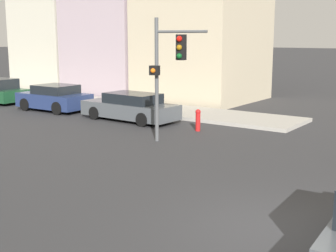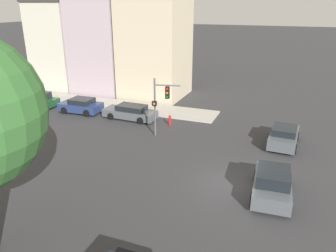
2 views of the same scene
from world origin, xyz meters
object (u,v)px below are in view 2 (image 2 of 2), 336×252
at_px(traffic_signal, 161,99).
at_px(parked_car_2, 37,100).
at_px(parked_car_1, 81,106).
at_px(parked_car_0, 130,112).
at_px(fire_hydrant, 170,120).
at_px(crossing_car_1, 272,184).
at_px(crossing_car_3, 284,136).

height_order(traffic_signal, parked_car_2, traffic_signal).
xyz_separation_m(parked_car_1, parked_car_2, (0.04, 5.27, 0.01)).
height_order(parked_car_0, fire_hydrant, parked_car_0).
distance_m(parked_car_1, fire_hydrant, 9.12).
distance_m(traffic_signal, parked_car_0, 5.48).
distance_m(crossing_car_1, parked_car_2, 24.83).
height_order(parked_car_0, parked_car_1, parked_car_1).
xyz_separation_m(crossing_car_1, parked_car_2, (8.44, 23.35, -0.08)).
xyz_separation_m(crossing_car_1, fire_hydrant, (8.14, 8.97, -0.26)).
height_order(parked_car_1, parked_car_2, parked_car_2).
height_order(crossing_car_3, parked_car_1, crossing_car_3).
relative_size(crossing_car_3, parked_car_2, 0.96).
relative_size(crossing_car_1, parked_car_1, 1.06).
distance_m(crossing_car_3, parked_car_1, 18.31).
xyz_separation_m(crossing_car_1, parked_car_1, (8.40, 18.09, -0.09)).
bearing_deg(crossing_car_3, crossing_car_1, -178.85).
height_order(crossing_car_3, fire_hydrant, crossing_car_3).
bearing_deg(parked_car_1, crossing_car_3, 175.09).
bearing_deg(traffic_signal, fire_hydrant, 173.21).
height_order(crossing_car_3, parked_car_0, crossing_car_3).
xyz_separation_m(crossing_car_1, parked_car_0, (8.43, 12.87, -0.13)).
height_order(parked_car_2, fire_hydrant, parked_car_2).
bearing_deg(parked_car_0, fire_hydrant, 177.80).
bearing_deg(parked_car_2, fire_hydrant, 177.22).
xyz_separation_m(parked_car_0, parked_car_1, (-0.02, 5.22, 0.04)).
bearing_deg(fire_hydrant, parked_car_2, 88.80).
relative_size(crossing_car_3, parked_car_0, 0.84).
height_order(crossing_car_1, parked_car_1, crossing_car_1).
relative_size(crossing_car_1, parked_car_0, 0.87).
bearing_deg(crossing_car_3, fire_hydrant, 87.81).
bearing_deg(traffic_signal, crossing_car_1, 44.91).
distance_m(traffic_signal, parked_car_1, 10.00).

